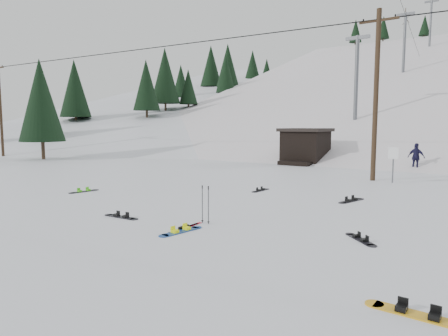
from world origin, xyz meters
The scene contains 21 objects.
ground centered at (0.00, 0.00, 0.00)m, with size 200.00×200.00×0.00m, color white.
ski_slope centered at (0.00, 55.00, -12.00)m, with size 60.00×75.00×45.00m, color silver.
ridge_left centered at (-36.00, 48.00, -11.00)m, with size 34.00×85.00×38.00m, color white.
treeline_left centered at (-34.00, 40.00, 0.00)m, with size 20.00×64.00×10.00m, color black, non-canonical shape.
utility_pole centered at (2.00, 14.00, 4.68)m, with size 2.00×0.26×9.00m.
utility_pole_left centered at (-32.00, 11.00, 4.68)m, with size 2.00×0.26×9.00m.
trail_sign centered at (3.10, 13.58, 1.27)m, with size 0.50×0.09×1.85m.
lift_hut centered at (-5.00, 20.94, 1.36)m, with size 3.40×4.10×2.75m.
lift_tower_near centered at (-4.00, 30.00, 7.86)m, with size 2.20×0.36×8.00m.
lift_tower_mid centered at (-4.00, 50.00, 14.36)m, with size 2.20×0.36×8.00m.
lift_tower_far centered at (-4.00, 70.00, 20.86)m, with size 2.20×0.36×8.00m.
hero_snowboard centered at (0.51, 0.05, 0.03)m, with size 0.44×1.49×0.10m.
hero_skis centered at (0.33, 0.38, 0.02)m, with size 0.17×1.64×0.09m.
ski_poles centered at (0.45, 1.25, 0.59)m, with size 0.32×0.08×1.15m.
board_scatter_a centered at (-2.26, 0.28, 0.03)m, with size 1.40×0.34×0.10m.
board_scatter_b centered at (-1.23, 7.51, 0.02)m, with size 0.28×1.31×0.09m.
board_scatter_c centered at (-7.57, 2.67, 0.03)m, with size 0.40×1.43×0.10m.
board_scatter_d centered at (4.85, 2.15, 0.02)m, with size 1.02×0.99×0.09m.
board_scatter_e centered at (6.82, -1.55, 0.03)m, with size 1.62×0.34×0.11m.
board_scatter_f centered at (2.96, 7.37, 0.03)m, with size 0.60×1.54×0.11m.
skier_navy centered at (3.10, 20.04, 0.91)m, with size 1.07×0.45×1.83m, color #181536.
Camera 1 is at (7.77, -8.14, 2.96)m, focal length 32.00 mm.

